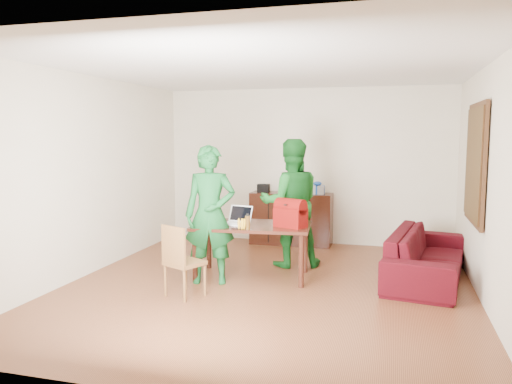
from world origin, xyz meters
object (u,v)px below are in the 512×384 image
(red_bag, at_px, (290,216))
(person_far, at_px, (291,203))
(table, at_px, (252,231))
(sofa, at_px, (427,255))
(person_near, at_px, (210,215))
(bottle, at_px, (248,222))
(chair, at_px, (184,275))
(laptop, at_px, (235,221))

(red_bag, bearing_deg, person_far, 124.27)
(table, bearing_deg, sofa, 7.74)
(person_near, height_order, person_far, person_far)
(person_near, bearing_deg, person_far, 37.71)
(person_near, xyz_separation_m, red_bag, (0.98, 0.32, -0.02))
(table, relative_size, person_far, 0.87)
(table, xyz_separation_m, bottle, (0.04, -0.34, 0.18))
(person_far, height_order, sofa, person_far)
(person_near, distance_m, sofa, 2.91)
(chair, distance_m, person_near, 0.89)
(laptop, relative_size, sofa, 0.18)
(person_far, bearing_deg, bottle, 53.08)
(person_far, distance_m, bottle, 1.12)
(person_near, relative_size, sofa, 0.81)
(bottle, distance_m, red_bag, 0.57)
(person_near, xyz_separation_m, person_far, (0.83, 1.09, 0.03))
(chair, distance_m, sofa, 3.19)
(sofa, bearing_deg, chair, 127.79)
(chair, xyz_separation_m, person_near, (0.10, 0.61, 0.64))
(bottle, bearing_deg, person_near, -177.11)
(person_far, relative_size, laptop, 4.77)
(person_far, xyz_separation_m, bottle, (-0.33, -1.07, -0.11))
(laptop, relative_size, bottle, 1.99)
(chair, relative_size, bottle, 4.45)
(person_near, bearing_deg, red_bag, 2.82)
(chair, xyz_separation_m, bottle, (0.59, 0.64, 0.56))
(person_near, distance_m, bottle, 0.50)
(red_bag, bearing_deg, bottle, -126.14)
(table, distance_m, red_bag, 0.58)
(table, relative_size, sofa, 0.74)
(table, relative_size, laptop, 4.17)
(table, xyz_separation_m, person_far, (0.37, 0.73, 0.29))
(table, relative_size, chair, 1.87)
(bottle, height_order, red_bag, red_bag)
(laptop, xyz_separation_m, sofa, (2.47, 0.61, -0.44))
(bottle, bearing_deg, person_far, 72.58)
(table, distance_m, person_far, 0.87)
(table, xyz_separation_m, laptop, (-0.22, -0.06, 0.13))
(table, height_order, chair, chair)
(person_far, xyz_separation_m, laptop, (-0.59, -0.79, -0.16))
(table, relative_size, person_near, 0.91)
(person_near, relative_size, red_bag, 4.52)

